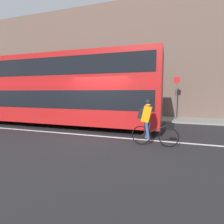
# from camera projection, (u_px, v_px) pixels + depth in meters

# --- Properties ---
(ground_plane) EXTENTS (80.00, 80.00, 0.00)m
(ground_plane) POSITION_uv_depth(u_px,v_px,m) (96.00, 136.00, 7.35)
(ground_plane) COLOR #232326
(road_center_line) EXTENTS (50.00, 0.14, 0.01)m
(road_center_line) POSITION_uv_depth(u_px,v_px,m) (96.00, 136.00, 7.38)
(road_center_line) COLOR silver
(road_center_line) RESTS_ON ground_plane
(sidewalk_curb) EXTENTS (60.00, 2.11, 0.11)m
(sidewalk_curb) POSITION_uv_depth(u_px,v_px,m) (125.00, 117.00, 12.30)
(sidewalk_curb) COLOR gray
(sidewalk_curb) RESTS_ON ground_plane
(building_facade) EXTENTS (60.00, 0.30, 8.44)m
(building_facade) POSITION_uv_depth(u_px,v_px,m) (129.00, 60.00, 12.96)
(building_facade) COLOR brown
(building_facade) RESTS_ON ground_plane
(bus) EXTENTS (10.89, 2.57, 3.69)m
(bus) POSITION_uv_depth(u_px,v_px,m) (58.00, 88.00, 9.49)
(bus) COLOR black
(bus) RESTS_ON ground_plane
(cyclist_on_bike) EXTENTS (1.59, 0.32, 1.60)m
(cyclist_on_bike) POSITION_uv_depth(u_px,v_px,m) (150.00, 121.00, 6.00)
(cyclist_on_bike) COLOR black
(cyclist_on_bike) RESTS_ON ground_plane
(street_sign_post) EXTENTS (0.36, 0.09, 2.70)m
(street_sign_post) POSITION_uv_depth(u_px,v_px,m) (176.00, 96.00, 11.01)
(street_sign_post) COLOR #59595B
(street_sign_post) RESTS_ON sidewalk_curb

